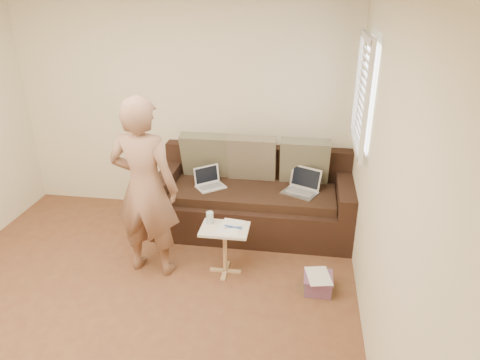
{
  "coord_description": "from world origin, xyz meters",
  "views": [
    {
      "loc": [
        1.41,
        -2.71,
        2.66
      ],
      "look_at": [
        0.8,
        1.4,
        0.78
      ],
      "focal_mm": 33.15,
      "sensor_mm": 36.0,
      "label": 1
    }
  ],
  "objects_px": {
    "sofa": "(254,195)",
    "striped_box": "(318,283)",
    "person": "(145,188)",
    "laptop_silver": "(300,193)",
    "side_table": "(225,250)",
    "laptop_white": "(211,188)",
    "drinking_glass": "(210,218)"
  },
  "relations": [
    {
      "from": "laptop_white",
      "to": "person",
      "type": "distance_m",
      "value": 1.04
    },
    {
      "from": "laptop_silver",
      "to": "person",
      "type": "bearing_deg",
      "value": -123.22
    },
    {
      "from": "sofa",
      "to": "laptop_white",
      "type": "height_order",
      "value": "sofa"
    },
    {
      "from": "laptop_white",
      "to": "side_table",
      "type": "bearing_deg",
      "value": -108.52
    },
    {
      "from": "sofa",
      "to": "striped_box",
      "type": "height_order",
      "value": "sofa"
    },
    {
      "from": "drinking_glass",
      "to": "striped_box",
      "type": "bearing_deg",
      "value": -12.49
    },
    {
      "from": "laptop_white",
      "to": "person",
      "type": "bearing_deg",
      "value": -155.27
    },
    {
      "from": "laptop_silver",
      "to": "striped_box",
      "type": "relative_size",
      "value": 1.36
    },
    {
      "from": "person",
      "to": "side_table",
      "type": "relative_size",
      "value": 3.54
    },
    {
      "from": "laptop_white",
      "to": "drinking_glass",
      "type": "bearing_deg",
      "value": -117.72
    },
    {
      "from": "side_table",
      "to": "striped_box",
      "type": "distance_m",
      "value": 0.94
    },
    {
      "from": "person",
      "to": "sofa",
      "type": "bearing_deg",
      "value": -128.81
    },
    {
      "from": "sofa",
      "to": "laptop_silver",
      "type": "distance_m",
      "value": 0.53
    },
    {
      "from": "laptop_silver",
      "to": "drinking_glass",
      "type": "relative_size",
      "value": 3.02
    },
    {
      "from": "laptop_silver",
      "to": "side_table",
      "type": "xyz_separation_m",
      "value": [
        -0.69,
        -0.83,
        -0.27
      ]
    },
    {
      "from": "laptop_white",
      "to": "person",
      "type": "relative_size",
      "value": 0.17
    },
    {
      "from": "person",
      "to": "drinking_glass",
      "type": "bearing_deg",
      "value": -163.29
    },
    {
      "from": "laptop_silver",
      "to": "side_table",
      "type": "relative_size",
      "value": 0.72
    },
    {
      "from": "sofa",
      "to": "striped_box",
      "type": "xyz_separation_m",
      "value": [
        0.73,
        -1.06,
        -0.34
      ]
    },
    {
      "from": "sofa",
      "to": "laptop_silver",
      "type": "relative_size",
      "value": 6.08
    },
    {
      "from": "laptop_white",
      "to": "side_table",
      "type": "relative_size",
      "value": 0.61
    },
    {
      "from": "side_table",
      "to": "drinking_glass",
      "type": "distance_m",
      "value": 0.36
    },
    {
      "from": "laptop_white",
      "to": "side_table",
      "type": "xyz_separation_m",
      "value": [
        0.31,
        -0.83,
        -0.27
      ]
    },
    {
      "from": "person",
      "to": "laptop_white",
      "type": "bearing_deg",
      "value": -110.92
    },
    {
      "from": "striped_box",
      "to": "laptop_silver",
      "type": "bearing_deg",
      "value": 102.23
    },
    {
      "from": "laptop_silver",
      "to": "laptop_white",
      "type": "distance_m",
      "value": 1.0
    },
    {
      "from": "laptop_silver",
      "to": "side_table",
      "type": "bearing_deg",
      "value": -104.56
    },
    {
      "from": "sofa",
      "to": "person",
      "type": "relative_size",
      "value": 1.23
    },
    {
      "from": "laptop_white",
      "to": "drinking_glass",
      "type": "distance_m",
      "value": 0.77
    },
    {
      "from": "drinking_glass",
      "to": "striped_box",
      "type": "xyz_separation_m",
      "value": [
        1.06,
        -0.24,
        -0.48
      ]
    },
    {
      "from": "sofa",
      "to": "drinking_glass",
      "type": "xyz_separation_m",
      "value": [
        -0.33,
        -0.82,
        0.14
      ]
    },
    {
      "from": "sofa",
      "to": "striped_box",
      "type": "distance_m",
      "value": 1.33
    }
  ]
}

